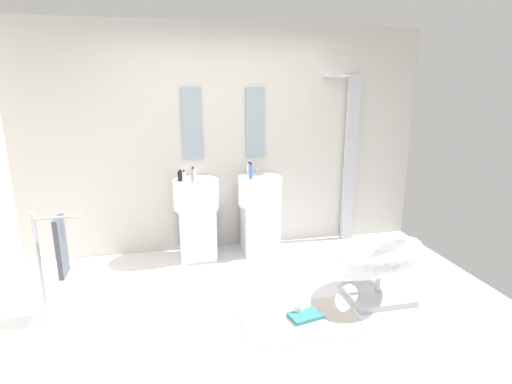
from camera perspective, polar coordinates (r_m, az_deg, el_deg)
name	(u,v)px	position (r m, az deg, el deg)	size (l,w,h in m)	color
ground_plane	(252,317)	(3.65, -0.51, -17.25)	(4.80, 3.60, 0.04)	silver
rear_partition	(224,140)	(4.77, -4.59, 7.29)	(4.80, 0.10, 2.60)	beige
pedestal_sink_left	(197,215)	(4.60, -8.38, -3.22)	(0.51, 0.51, 1.01)	white
pedestal_sink_right	(260,211)	(4.70, 0.55, -2.67)	(0.51, 0.51, 1.01)	white
vanity_mirror_left	(192,124)	(4.64, -9.06, 9.54)	(0.22, 0.03, 0.79)	#8C9EA8
vanity_mirror_right	(255,122)	(4.74, -0.08, 9.82)	(0.22, 0.03, 0.79)	#8C9EA8
shower_column	(349,156)	(5.12, 13.10, 4.97)	(0.49, 0.24, 2.05)	#B7BABF
lounge_chair	(379,263)	(3.91, 17.06, -9.57)	(1.10, 1.10, 0.65)	#B7BABF
towel_rack	(58,250)	(3.68, -26.27, -7.32)	(0.37, 0.22, 0.95)	#B7BABF
area_rug	(300,320)	(3.58, 6.30, -17.63)	(1.00, 0.61, 0.01)	beige
magazine_teal	(306,316)	(3.60, 7.04, -17.01)	(0.27, 0.17, 0.03)	teal
coffee_mug	(298,309)	(3.64, 6.03, -16.13)	(0.09, 0.09, 0.09)	white
soap_bottle_grey	(193,175)	(4.35, -8.91, 2.34)	(0.04, 0.04, 0.17)	#99999E
soap_bottle_blue	(251,171)	(4.46, -0.75, 2.94)	(0.05, 0.05, 0.19)	#4C72B7
soap_bottle_clear	(184,176)	(4.43, -10.16, 2.20)	(0.04, 0.04, 0.13)	silver
soap_bottle_white	(249,169)	(4.69, -1.03, 3.31)	(0.04, 0.04, 0.15)	white
soap_bottle_black	(180,176)	(4.48, -10.67, 2.28)	(0.06, 0.06, 0.12)	black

